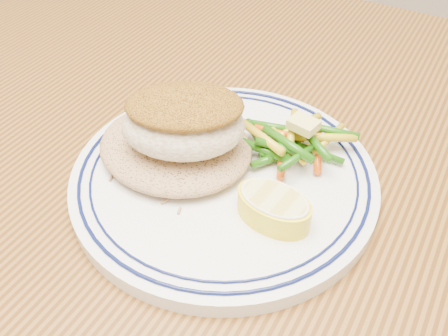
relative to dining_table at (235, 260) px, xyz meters
The scene contains 7 objects.
dining_table is the anchor object (origin of this frame).
plate 0.11m from the dining_table, 164.48° to the left, with size 0.27×0.27×0.02m.
rice_pilaf 0.14m from the dining_table, behind, with size 0.14×0.13×0.03m, color #9E784F.
fish_fillet 0.17m from the dining_table, behind, with size 0.13×0.12×0.05m.
vegetable_pile 0.14m from the dining_table, 66.78° to the left, with size 0.11×0.10×0.03m.
butter_pat 0.16m from the dining_table, 62.33° to the left, with size 0.02×0.02×0.01m, color #E3D56F.
lemon_wedge 0.14m from the dining_table, 27.47° to the right, with size 0.07×0.06×0.02m.
Camera 1 is at (0.15, -0.28, 1.07)m, focal length 40.00 mm.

